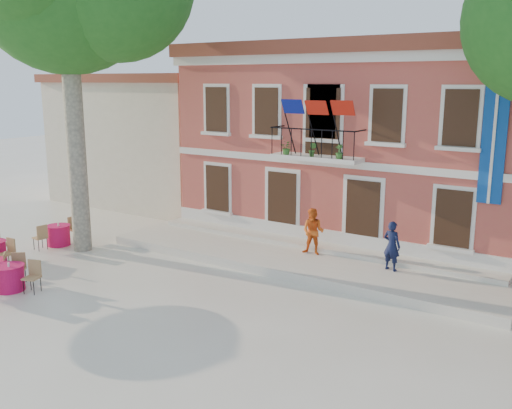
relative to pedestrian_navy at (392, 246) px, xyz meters
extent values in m
plane|color=beige|center=(-5.14, -4.68, -1.08)|extent=(90.00, 90.00, 0.00)
cube|color=#B55141|center=(-3.14, 5.32, 2.42)|extent=(13.00, 8.00, 7.00)
cube|color=brown|center=(-3.14, 5.32, 6.17)|extent=(13.50, 8.50, 0.50)
cube|color=silver|center=(-3.14, 1.37, 5.77)|extent=(13.30, 0.35, 0.35)
cube|color=silver|center=(-3.14, 0.87, 2.42)|extent=(3.20, 0.90, 0.15)
cube|color=black|center=(-3.14, 0.47, 3.42)|extent=(3.20, 0.04, 0.04)
cube|color=#0D4097|center=(2.46, 1.26, 3.22)|extent=(0.70, 0.05, 3.60)
cube|color=navy|center=(-4.04, 0.12, 4.17)|extent=(0.76, 0.27, 0.47)
cube|color=red|center=(-3.14, 0.12, 4.17)|extent=(0.76, 0.29, 0.47)
cube|color=red|center=(-2.24, 0.12, 4.17)|extent=(0.76, 0.27, 0.47)
imported|color=#26591E|center=(-4.14, 0.57, 2.73)|extent=(0.43, 0.37, 0.48)
imported|color=#26591E|center=(-3.14, 0.57, 2.73)|extent=(0.26, 0.21, 0.48)
imported|color=#26591E|center=(-2.14, 0.57, 2.73)|extent=(0.27, 0.27, 0.48)
cube|color=beige|center=(-14.64, 6.32, 1.92)|extent=(9.00, 9.00, 6.00)
cube|color=brown|center=(-14.64, 6.32, 5.12)|extent=(9.40, 9.40, 0.40)
cube|color=silver|center=(-3.14, -0.28, -0.93)|extent=(14.00, 3.40, 0.30)
cylinder|color=#A59E84|center=(-10.59, -3.19, 2.98)|extent=(0.65, 0.65, 8.12)
imported|color=#101635|center=(0.00, 0.00, 0.00)|extent=(0.63, 0.47, 1.57)
imported|color=orange|center=(-2.81, 0.13, 0.01)|extent=(0.85, 0.71, 1.59)
cube|color=#A58252|center=(-9.35, -6.70, -0.61)|extent=(0.59, 0.59, 0.95)
cylinder|color=#D31351|center=(-9.06, -7.17, -0.71)|extent=(0.84, 0.84, 0.75)
cylinder|color=#D31351|center=(-9.06, -7.17, -0.32)|extent=(0.90, 0.90, 0.02)
cube|color=#A58252|center=(-9.63, -6.68, -0.61)|extent=(0.59, 0.59, 0.95)
cube|color=#A58252|center=(-8.35, -6.92, -0.61)|extent=(0.54, 0.54, 0.95)
cube|color=#A58252|center=(-12.26, -5.29, -0.61)|extent=(0.58, 0.58, 0.95)
cube|color=#A58252|center=(-11.12, -5.89, -0.61)|extent=(0.44, 0.44, 0.95)
cylinder|color=#D31351|center=(-11.81, -3.29, -0.71)|extent=(0.84, 0.84, 0.75)
cylinder|color=#D31351|center=(-11.81, -3.29, -0.32)|extent=(0.90, 0.90, 0.02)
cube|color=#A58252|center=(-11.73, -2.54, -0.61)|extent=(0.46, 0.46, 0.95)
cube|color=#A58252|center=(-11.90, -4.03, -0.61)|extent=(0.46, 0.46, 0.95)
camera|label=1|loc=(5.84, -16.49, 5.02)|focal=40.00mm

